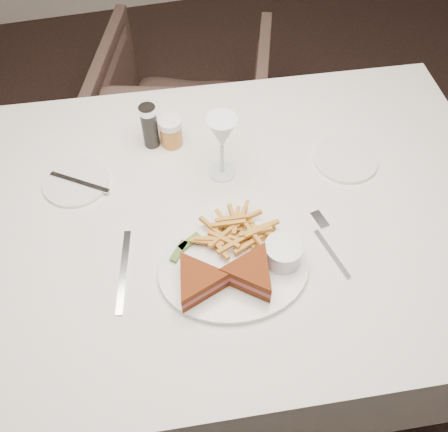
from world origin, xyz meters
TOP-DOWN VIEW (x-y plane):
  - ground at (0.00, 0.00)m, footprint 5.00×5.00m
  - table at (-0.40, 0.29)m, footprint 1.45×1.03m
  - chair_far at (-0.33, 1.15)m, footprint 0.80×0.77m
  - table_setting at (-0.40, 0.23)m, footprint 0.82×0.61m

SIDE VIEW (x-z plane):
  - ground at x=0.00m, z-range 0.00..0.00m
  - chair_far at x=-0.33m, z-range 0.00..0.65m
  - table at x=-0.40m, z-range 0.00..0.75m
  - table_setting at x=-0.40m, z-range 0.70..0.88m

